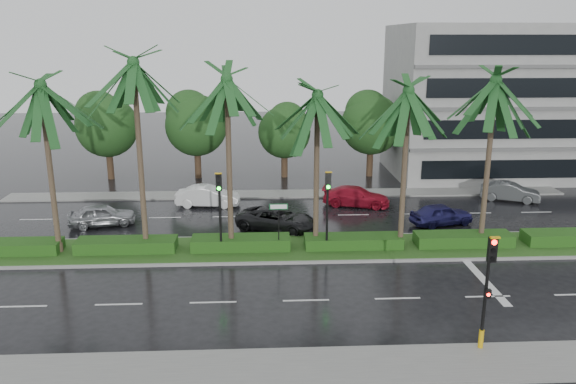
{
  "coord_description": "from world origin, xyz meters",
  "views": [
    {
      "loc": [
        -1.83,
        -27.07,
        10.93
      ],
      "look_at": [
        -0.47,
        1.5,
        3.09
      ],
      "focal_mm": 35.0,
      "sensor_mm": 36.0,
      "label": 1
    }
  ],
  "objects_px": {
    "car_white": "(208,196)",
    "car_grey": "(510,192)",
    "car_red": "(356,196)",
    "signal_near": "(487,288)",
    "signal_median_left": "(220,201)",
    "car_darkgrey": "(277,219)",
    "car_blue": "(441,214)",
    "street_sign": "(279,215)",
    "car_silver": "(102,215)"
  },
  "relations": [
    {
      "from": "car_white",
      "to": "car_red",
      "type": "height_order",
      "value": "car_white"
    },
    {
      "from": "street_sign",
      "to": "car_white",
      "type": "bearing_deg",
      "value": 116.7
    },
    {
      "from": "car_silver",
      "to": "signal_median_left",
      "type": "bearing_deg",
      "value": -138.74
    },
    {
      "from": "signal_near",
      "to": "car_silver",
      "type": "xyz_separation_m",
      "value": [
        -17.5,
        15.0,
        -1.84
      ]
    },
    {
      "from": "street_sign",
      "to": "car_blue",
      "type": "height_order",
      "value": "street_sign"
    },
    {
      "from": "car_darkgrey",
      "to": "car_grey",
      "type": "xyz_separation_m",
      "value": [
        16.38,
        5.38,
        -0.01
      ]
    },
    {
      "from": "car_white",
      "to": "car_red",
      "type": "distance_m",
      "value": 10.01
    },
    {
      "from": "car_silver",
      "to": "car_grey",
      "type": "relative_size",
      "value": 0.99
    },
    {
      "from": "car_white",
      "to": "car_grey",
      "type": "xyz_separation_m",
      "value": [
        20.88,
        0.3,
        -0.05
      ]
    },
    {
      "from": "signal_median_left",
      "to": "car_silver",
      "type": "relative_size",
      "value": 1.12
    },
    {
      "from": "street_sign",
      "to": "car_red",
      "type": "relative_size",
      "value": 0.58
    },
    {
      "from": "street_sign",
      "to": "car_white",
      "type": "relative_size",
      "value": 0.62
    },
    {
      "from": "car_blue",
      "to": "car_silver",
      "type": "bearing_deg",
      "value": 72.0
    },
    {
      "from": "street_sign",
      "to": "car_darkgrey",
      "type": "bearing_deg",
      "value": 90.0
    },
    {
      "from": "signal_near",
      "to": "car_blue",
      "type": "bearing_deg",
      "value": 78.1
    },
    {
      "from": "street_sign",
      "to": "car_grey",
      "type": "xyz_separation_m",
      "value": [
        16.38,
        9.25,
        -1.48
      ]
    },
    {
      "from": "car_silver",
      "to": "street_sign",
      "type": "bearing_deg",
      "value": -129.47
    },
    {
      "from": "car_grey",
      "to": "signal_median_left",
      "type": "bearing_deg",
      "value": 138.98
    },
    {
      "from": "signal_near",
      "to": "car_white",
      "type": "relative_size",
      "value": 1.04
    },
    {
      "from": "car_white",
      "to": "car_blue",
      "type": "xyz_separation_m",
      "value": [
        14.5,
        -4.59,
        -0.04
      ]
    },
    {
      "from": "car_grey",
      "to": "car_white",
      "type": "bearing_deg",
      "value": 113.85
    },
    {
      "from": "car_silver",
      "to": "car_darkgrey",
      "type": "height_order",
      "value": "car_silver"
    },
    {
      "from": "signal_near",
      "to": "car_white",
      "type": "height_order",
      "value": "signal_near"
    },
    {
      "from": "car_darkgrey",
      "to": "car_white",
      "type": "bearing_deg",
      "value": 64.13
    },
    {
      "from": "signal_near",
      "to": "car_red",
      "type": "distance_m",
      "value": 18.6
    },
    {
      "from": "car_white",
      "to": "car_blue",
      "type": "relative_size",
      "value": 1.1
    },
    {
      "from": "car_silver",
      "to": "car_red",
      "type": "height_order",
      "value": "car_silver"
    },
    {
      "from": "car_red",
      "to": "car_grey",
      "type": "height_order",
      "value": "car_red"
    },
    {
      "from": "signal_near",
      "to": "car_blue",
      "type": "distance_m",
      "value": 14.66
    },
    {
      "from": "car_white",
      "to": "car_grey",
      "type": "bearing_deg",
      "value": -84.77
    },
    {
      "from": "street_sign",
      "to": "car_grey",
      "type": "relative_size",
      "value": 0.66
    },
    {
      "from": "street_sign",
      "to": "car_white",
      "type": "height_order",
      "value": "street_sign"
    },
    {
      "from": "street_sign",
      "to": "car_silver",
      "type": "height_order",
      "value": "street_sign"
    },
    {
      "from": "car_silver",
      "to": "car_grey",
      "type": "xyz_separation_m",
      "value": [
        26.88,
        4.12,
        -0.02
      ]
    },
    {
      "from": "car_darkgrey",
      "to": "car_blue",
      "type": "bearing_deg",
      "value": -64.6
    },
    {
      "from": "street_sign",
      "to": "car_silver",
      "type": "distance_m",
      "value": 11.77
    },
    {
      "from": "car_darkgrey",
      "to": "car_blue",
      "type": "relative_size",
      "value": 1.24
    },
    {
      "from": "street_sign",
      "to": "car_red",
      "type": "xyz_separation_m",
      "value": [
        5.5,
        8.57,
        -1.48
      ]
    },
    {
      "from": "street_sign",
      "to": "car_blue",
      "type": "xyz_separation_m",
      "value": [
        10.0,
        4.36,
        -1.47
      ]
    },
    {
      "from": "signal_near",
      "to": "signal_median_left",
      "type": "xyz_separation_m",
      "value": [
        -10.0,
        9.69,
        0.49
      ]
    },
    {
      "from": "signal_near",
      "to": "signal_median_left",
      "type": "bearing_deg",
      "value": 135.91
    },
    {
      "from": "street_sign",
      "to": "car_white",
      "type": "xyz_separation_m",
      "value": [
        -4.5,
        8.95,
        -1.43
      ]
    },
    {
      "from": "signal_near",
      "to": "car_blue",
      "type": "relative_size",
      "value": 1.14
    },
    {
      "from": "car_silver",
      "to": "car_red",
      "type": "xyz_separation_m",
      "value": [
        16.0,
        3.45,
        -0.02
      ]
    },
    {
      "from": "car_darkgrey",
      "to": "car_blue",
      "type": "height_order",
      "value": "car_darkgrey"
    },
    {
      "from": "signal_median_left",
      "to": "street_sign",
      "type": "relative_size",
      "value": 1.68
    },
    {
      "from": "signal_median_left",
      "to": "street_sign",
      "type": "distance_m",
      "value": 3.13
    },
    {
      "from": "signal_median_left",
      "to": "car_grey",
      "type": "bearing_deg",
      "value": 25.95
    },
    {
      "from": "signal_near",
      "to": "car_white",
      "type": "distance_m",
      "value": 22.13
    },
    {
      "from": "car_darkgrey",
      "to": "car_grey",
      "type": "height_order",
      "value": "car_darkgrey"
    }
  ]
}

